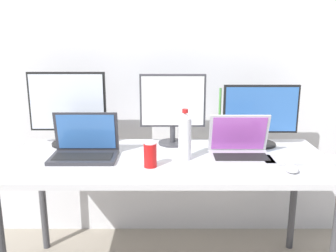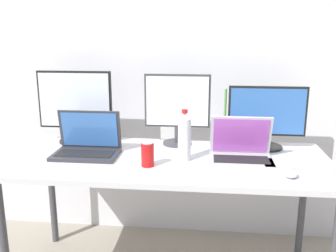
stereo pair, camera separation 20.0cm
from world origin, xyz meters
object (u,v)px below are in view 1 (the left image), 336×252
object	(u,v)px
monitor_center	(173,106)
laptop_silver	(85,147)
work_desk	(168,168)
mouse_by_keyboard	(292,169)
keyboard_main	(304,161)
monitor_right	(261,114)
soda_can_near_keyboard	(150,155)
monitor_left	(68,107)
laptop_secondary	(240,148)
bamboo_vase	(219,132)
water_bottle	(185,136)

from	to	relation	value
monitor_center	laptop_silver	bearing A→B (deg)	-152.76
work_desk	mouse_by_keyboard	world-z (taller)	mouse_by_keyboard
keyboard_main	work_desk	bearing A→B (deg)	174.10
monitor_center	monitor_right	bearing A→B (deg)	-2.17
monitor_center	soda_can_near_keyboard	size ratio (longest dim) A/B	3.40
monitor_left	laptop_secondary	bearing A→B (deg)	-14.51
work_desk	bamboo_vase	bearing A→B (deg)	41.45
monitor_center	work_desk	bearing A→B (deg)	-96.09
bamboo_vase	monitor_center	bearing A→B (deg)	-177.49
work_desk	monitor_left	size ratio (longest dim) A/B	3.83
mouse_by_keyboard	soda_can_near_keyboard	world-z (taller)	soda_can_near_keyboard
monitor_left	laptop_secondary	distance (m)	1.04
work_desk	bamboo_vase	world-z (taller)	bamboo_vase
keyboard_main	mouse_by_keyboard	size ratio (longest dim) A/B	4.72
monitor_left	bamboo_vase	size ratio (longest dim) A/B	1.33
mouse_by_keyboard	soda_can_near_keyboard	distance (m)	0.70
keyboard_main	water_bottle	size ratio (longest dim) A/B	1.56
monitor_left	laptop_secondary	size ratio (longest dim) A/B	1.41
laptop_secondary	soda_can_near_keyboard	xyz separation A→B (m)	(-0.48, -0.14, 0.01)
work_desk	soda_can_near_keyboard	size ratio (longest dim) A/B	13.93
work_desk	monitor_right	world-z (taller)	monitor_right
monitor_center	laptop_silver	size ratio (longest dim) A/B	1.21
monitor_left	soda_can_near_keyboard	bearing A→B (deg)	-37.62
laptop_silver	soda_can_near_keyboard	size ratio (longest dim) A/B	2.81
laptop_silver	soda_can_near_keyboard	distance (m)	0.40
work_desk	mouse_by_keyboard	xyz separation A→B (m)	(0.61, -0.21, 0.08)
mouse_by_keyboard	water_bottle	world-z (taller)	water_bottle
keyboard_main	laptop_silver	bearing A→B (deg)	175.66
monitor_center	water_bottle	size ratio (longest dim) A/B	1.54
monitor_right	soda_can_near_keyboard	distance (m)	0.76
laptop_secondary	keyboard_main	size ratio (longest dim) A/B	0.75
water_bottle	bamboo_vase	world-z (taller)	bamboo_vase
soda_can_near_keyboard	bamboo_vase	distance (m)	0.58
keyboard_main	mouse_by_keyboard	xyz separation A→B (m)	(-0.11, -0.14, 0.01)
monitor_center	monitor_right	distance (m)	0.53
mouse_by_keyboard	work_desk	bearing A→B (deg)	159.62
water_bottle	soda_can_near_keyboard	distance (m)	0.22
keyboard_main	water_bottle	bearing A→B (deg)	175.28
soda_can_near_keyboard	work_desk	bearing A→B (deg)	56.57
laptop_secondary	water_bottle	world-z (taller)	water_bottle
keyboard_main	water_bottle	distance (m)	0.64
monitor_left	monitor_center	xyz separation A→B (m)	(0.63, 0.01, 0.01)
keyboard_main	water_bottle	xyz separation A→B (m)	(-0.63, 0.05, 0.12)
laptop_secondary	monitor_center	bearing A→B (deg)	143.85
monitor_left	monitor_right	xyz separation A→B (m)	(1.15, -0.01, -0.04)
monitor_center	keyboard_main	world-z (taller)	monitor_center
monitor_left	water_bottle	bearing A→B (deg)	-22.01
work_desk	soda_can_near_keyboard	distance (m)	0.21
water_bottle	soda_can_near_keyboard	world-z (taller)	water_bottle
monitor_left	keyboard_main	xyz separation A→B (m)	(1.32, -0.33, -0.22)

